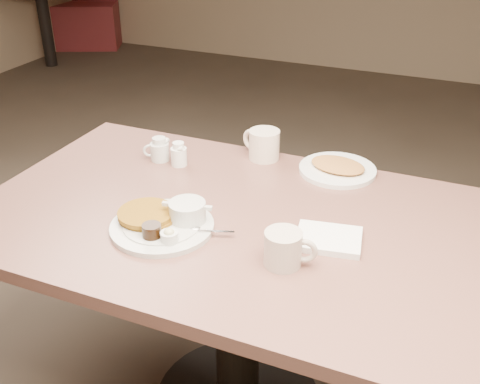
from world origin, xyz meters
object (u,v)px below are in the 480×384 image
at_px(diner_table, 237,266).
at_px(hash_plate, 338,168).
at_px(creamer_right, 179,155).
at_px(main_plate, 165,221).
at_px(coffee_mug_near, 284,248).
at_px(creamer_left, 159,150).
at_px(coffee_mug_far, 263,144).
at_px(booth_back_left, 62,7).

distance_m(diner_table, hash_plate, 0.47).
relative_size(creamer_right, hash_plate, 0.27).
height_order(main_plate, coffee_mug_near, coffee_mug_near).
distance_m(main_plate, creamer_left, 0.43).
relative_size(coffee_mug_near, creamer_right, 1.75).
relative_size(diner_table, coffee_mug_far, 9.49).
distance_m(diner_table, booth_back_left, 5.03).
bearing_deg(hash_plate, coffee_mug_far, 178.96).
bearing_deg(diner_table, hash_plate, 64.13).
relative_size(coffee_mug_near, booth_back_left, 0.09).
relative_size(main_plate, coffee_mug_far, 2.31).
bearing_deg(hash_plate, main_plate, -123.92).
xyz_separation_m(coffee_mug_near, creamer_left, (-0.58, 0.40, -0.01)).
bearing_deg(coffee_mug_far, hash_plate, -1.04).
distance_m(creamer_left, creamer_right, 0.08).
distance_m(coffee_mug_far, booth_back_left, 4.72).
distance_m(diner_table, main_plate, 0.28).
height_order(creamer_right, booth_back_left, booth_back_left).
height_order(diner_table, creamer_left, creamer_left).
relative_size(diner_table, coffee_mug_near, 10.72).
distance_m(coffee_mug_far, hash_plate, 0.26).
distance_m(main_plate, coffee_mug_near, 0.35).
height_order(coffee_mug_far, hash_plate, coffee_mug_far).
height_order(coffee_mug_near, creamer_left, coffee_mug_near).
bearing_deg(booth_back_left, coffee_mug_near, -45.53).
bearing_deg(creamer_left, main_plate, -58.09).
bearing_deg(creamer_left, booth_back_left, 132.78).
bearing_deg(coffee_mug_near, coffee_mug_far, 115.90).
distance_m(diner_table, coffee_mug_far, 0.45).
bearing_deg(main_plate, diner_table, 38.95).
bearing_deg(hash_plate, coffee_mug_near, -89.25).
relative_size(main_plate, creamer_right, 4.55).
bearing_deg(creamer_left, hash_plate, 14.24).
xyz_separation_m(coffee_mug_far, creamer_left, (-0.31, -0.15, -0.01)).
bearing_deg(main_plate, creamer_right, 112.70).
bearing_deg(coffee_mug_near, main_plate, 174.91).
relative_size(main_plate, booth_back_left, 0.23).
distance_m(coffee_mug_near, coffee_mug_far, 0.61).
distance_m(main_plate, creamer_right, 0.39).
bearing_deg(main_plate, coffee_mug_near, -5.09).
relative_size(creamer_right, booth_back_left, 0.05).
relative_size(diner_table, main_plate, 4.12).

